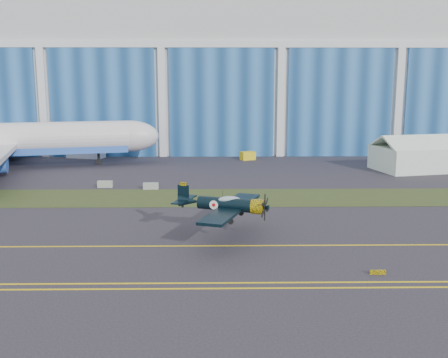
{
  "coord_description": "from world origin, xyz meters",
  "views": [
    {
      "loc": [
        9.99,
        -48.78,
        14.28
      ],
      "look_at": [
        10.8,
        6.05,
        3.84
      ],
      "focal_mm": 42.0,
      "sensor_mm": 36.0,
      "label": 1
    }
  ],
  "objects_px": {
    "shipping_container": "(86,150)",
    "tug": "(248,156)",
    "warbird": "(225,204)",
    "tent": "(416,152)"
  },
  "relations": [
    {
      "from": "tent",
      "to": "shipping_container",
      "type": "height_order",
      "value": "tent"
    },
    {
      "from": "shipping_container",
      "to": "tug",
      "type": "xyz_separation_m",
      "value": [
        29.84,
        -2.88,
        -0.71
      ]
    },
    {
      "from": "shipping_container",
      "to": "warbird",
      "type": "bearing_deg",
      "value": -49.67
    },
    {
      "from": "warbird",
      "to": "shipping_container",
      "type": "bearing_deg",
      "value": 135.8
    },
    {
      "from": "warbird",
      "to": "tent",
      "type": "bearing_deg",
      "value": 68.99
    },
    {
      "from": "shipping_container",
      "to": "tug",
      "type": "bearing_deg",
      "value": 8.54
    },
    {
      "from": "warbird",
      "to": "shipping_container",
      "type": "distance_m",
      "value": 56.47
    },
    {
      "from": "warbird",
      "to": "shipping_container",
      "type": "height_order",
      "value": "warbird"
    },
    {
      "from": "tent",
      "to": "tug",
      "type": "relative_size",
      "value": 5.54
    },
    {
      "from": "tug",
      "to": "tent",
      "type": "bearing_deg",
      "value": -47.78
    }
  ]
}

